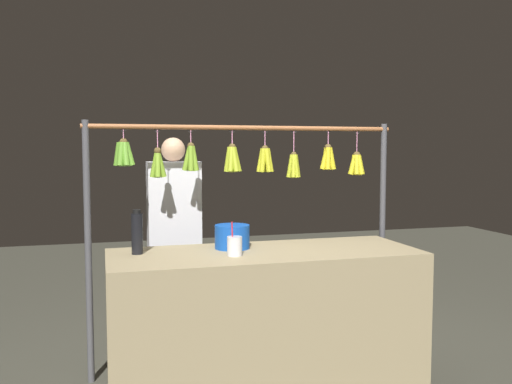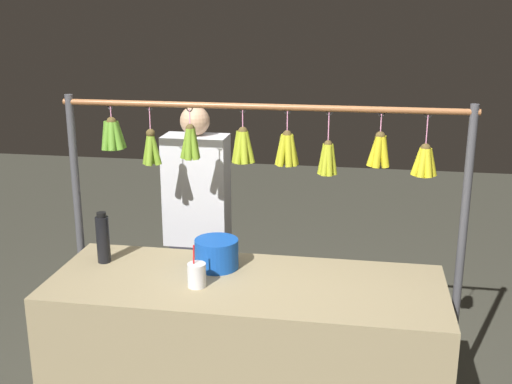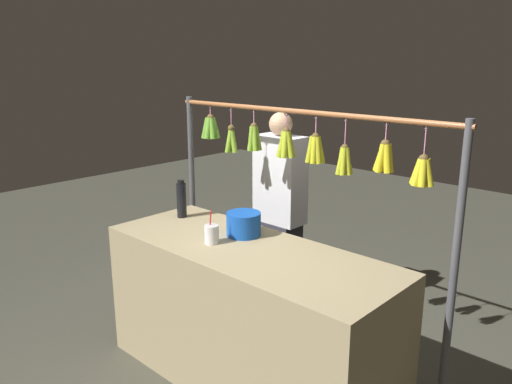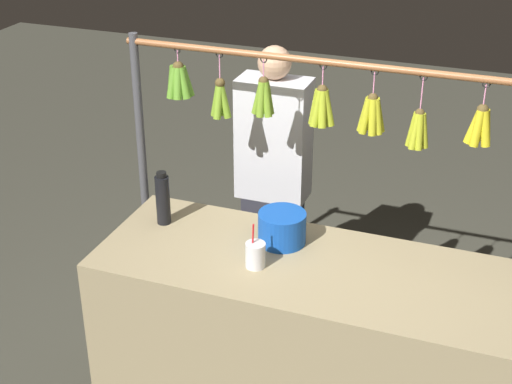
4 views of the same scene
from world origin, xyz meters
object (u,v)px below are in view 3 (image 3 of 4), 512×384
(water_bottle, at_px, (181,200))
(drink_cup, at_px, (212,234))
(blue_bucket, at_px, (244,224))
(vendor_person, at_px, (280,218))

(water_bottle, distance_m, drink_cup, 0.59)
(blue_bucket, xyz_separation_m, vendor_person, (0.28, -0.68, -0.18))
(blue_bucket, bearing_deg, drink_cup, 80.05)
(blue_bucket, xyz_separation_m, drink_cup, (0.04, 0.24, -0.02))
(blue_bucket, distance_m, vendor_person, 0.76)
(water_bottle, distance_m, blue_bucket, 0.59)
(water_bottle, relative_size, blue_bucket, 1.22)
(water_bottle, relative_size, drink_cup, 1.33)
(water_bottle, bearing_deg, blue_bucket, -177.66)
(blue_bucket, height_order, drink_cup, drink_cup)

